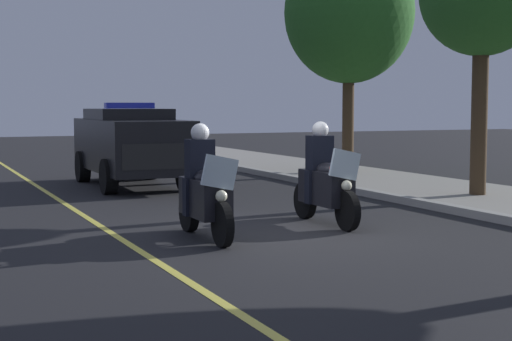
{
  "coord_description": "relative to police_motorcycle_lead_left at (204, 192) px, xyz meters",
  "views": [
    {
      "loc": [
        10.64,
        -5.27,
        1.99
      ],
      "look_at": [
        -1.15,
        0.0,
        0.9
      ],
      "focal_mm": 54.47,
      "sensor_mm": 36.0,
      "label": 1
    }
  ],
  "objects": [
    {
      "name": "police_motorcycle_lead_left",
      "position": [
        0.0,
        0.0,
        0.0
      ],
      "size": [
        2.14,
        0.57,
        1.72
      ],
      "color": "black",
      "rests_on": "ground"
    },
    {
      "name": "tree_far_back",
      "position": [
        -8.42,
        7.49,
        3.88
      ],
      "size": [
        3.67,
        3.67,
        6.5
      ],
      "color": "#42301E",
      "rests_on": "sidewalk_strip"
    },
    {
      "name": "police_suv",
      "position": [
        -7.84,
        0.98,
        0.37
      ],
      "size": [
        4.94,
        2.15,
        2.05
      ],
      "color": "black",
      "rests_on": "ground"
    },
    {
      "name": "curb_strip",
      "position": [
        0.13,
        5.14,
        -0.62
      ],
      "size": [
        48.0,
        0.24,
        0.15
      ],
      "primitive_type": "cube",
      "color": "#9E9B93",
      "rests_on": "ground"
    },
    {
      "name": "police_motorcycle_lead_right",
      "position": [
        -0.51,
        2.33,
        0.0
      ],
      "size": [
        2.14,
        0.57,
        1.72
      ],
      "color": "black",
      "rests_on": "ground"
    },
    {
      "name": "lane_stripe_center",
      "position": [
        0.13,
        -1.15,
        -0.7
      ],
      "size": [
        48.0,
        0.12,
        0.01
      ],
      "primitive_type": "cube",
      "color": "#E0D14C",
      "rests_on": "ground"
    },
    {
      "name": "ground_plane",
      "position": [
        0.13,
        1.3,
        -0.7
      ],
      "size": [
        80.0,
        80.0,
        0.0
      ],
      "primitive_type": "plane",
      "color": "black"
    }
  ]
}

